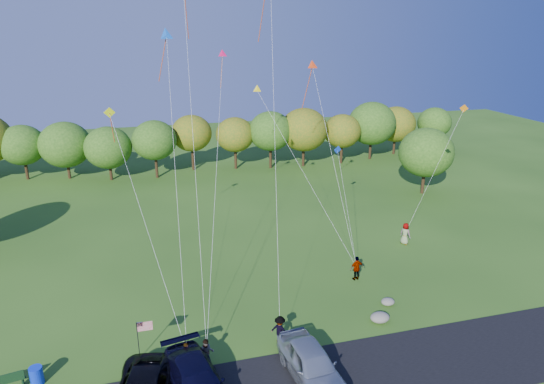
# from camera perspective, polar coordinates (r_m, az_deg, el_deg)

# --- Properties ---
(ground) EXTENTS (140.00, 140.00, 0.00)m
(ground) POSITION_cam_1_polar(r_m,az_deg,el_deg) (30.16, -0.70, -17.57)
(ground) COLOR #2A5217
(ground) RESTS_ON ground
(treeline) EXTENTS (77.19, 27.64, 8.11)m
(treeline) POSITION_cam_1_polar(r_m,az_deg,el_deg) (61.49, -9.60, 6.27)
(treeline) COLOR #3A2515
(treeline) RESTS_ON ground
(minivan_navy) EXTENTS (3.62, 6.56, 1.80)m
(minivan_navy) POSITION_cam_1_polar(r_m,az_deg,el_deg) (26.39, -8.84, -21.41)
(minivan_navy) COLOR black
(minivan_navy) RESTS_ON asphalt_lane
(minivan_silver) EXTENTS (2.75, 5.74, 1.89)m
(minivan_silver) POSITION_cam_1_polar(r_m,az_deg,el_deg) (27.28, 4.68, -19.52)
(minivan_silver) COLOR #B1B7BD
(minivan_silver) RESTS_ON asphalt_lane
(flyer_a) EXTENTS (0.68, 0.58, 1.57)m
(flyer_a) POSITION_cam_1_polar(r_m,az_deg,el_deg) (28.49, -9.95, -18.43)
(flyer_a) COLOR #4C4C59
(flyer_a) RESTS_ON ground
(flyer_b) EXTENTS (0.85, 0.70, 1.61)m
(flyer_b) POSITION_cam_1_polar(r_m,az_deg,el_deg) (28.53, -7.67, -18.19)
(flyer_b) COLOR #4C4C59
(flyer_b) RESTS_ON ground
(flyer_c) EXTENTS (1.29, 1.25, 1.77)m
(flyer_c) POSITION_cam_1_polar(r_m,az_deg,el_deg) (29.84, 0.94, -15.92)
(flyer_c) COLOR #4C4C59
(flyer_c) RESTS_ON ground
(flyer_d) EXTENTS (1.16, 0.59, 1.89)m
(flyer_d) POSITION_cam_1_polar(r_m,az_deg,el_deg) (36.85, 9.94, -8.82)
(flyer_d) COLOR #4C4C59
(flyer_d) RESTS_ON ground
(flyer_e) EXTENTS (0.99, 1.12, 1.92)m
(flyer_e) POSITION_cam_1_polar(r_m,az_deg,el_deg) (43.50, 15.40, -4.74)
(flyer_e) COLOR #4C4C59
(flyer_e) RESTS_ON ground
(park_bench) EXTENTS (1.81, 0.60, 1.00)m
(park_bench) POSITION_cam_1_polar(r_m,az_deg,el_deg) (30.23, -28.85, -18.94)
(park_bench) COLOR black
(park_bench) RESTS_ON ground
(trash_barrel) EXTENTS (0.68, 0.68, 1.02)m
(trash_barrel) POSITION_cam_1_polar(r_m,az_deg,el_deg) (29.97, -25.97, -18.86)
(trash_barrel) COLOR #0E30D4
(trash_barrel) RESTS_ON ground
(flag_assembly) EXTENTS (0.89, 0.57, 2.39)m
(flag_assembly) POSITION_cam_1_polar(r_m,az_deg,el_deg) (29.12, -15.05, -15.52)
(flag_assembly) COLOR black
(flag_assembly) RESTS_ON ground
(boulder_near) EXTENTS (1.27, 1.00, 0.64)m
(boulder_near) POSITION_cam_1_polar(r_m,az_deg,el_deg) (32.68, 12.58, -14.21)
(boulder_near) COLOR gray
(boulder_near) RESTS_ON ground
(boulder_far) EXTENTS (0.93, 0.77, 0.48)m
(boulder_far) POSITION_cam_1_polar(r_m,az_deg,el_deg) (34.57, 13.47, -12.44)
(boulder_far) COLOR gray
(boulder_far) RESTS_ON ground
(kites_aloft) EXTENTS (27.29, 7.64, 15.74)m
(kites_aloft) POSITION_cam_1_polar(r_m,az_deg,el_deg) (37.22, -3.92, 18.77)
(kites_aloft) COLOR #E21952
(kites_aloft) RESTS_ON ground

